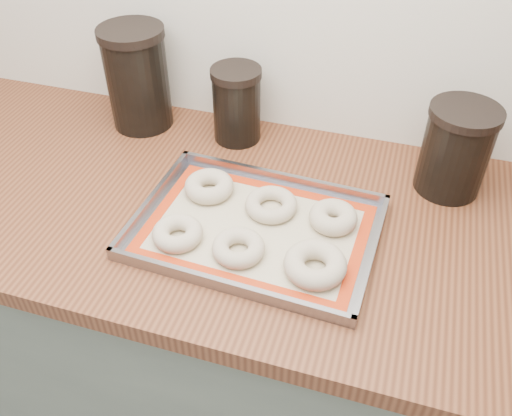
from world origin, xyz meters
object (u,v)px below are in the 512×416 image
(baking_tray, at_px, (256,229))
(bagel_front_right, at_px, (315,264))
(bagel_back_right, at_px, (333,217))
(bagel_front_left, at_px, (178,233))
(bagel_back_left, at_px, (209,186))
(bagel_back_mid, at_px, (271,205))
(canister_left, at_px, (137,78))
(canister_mid, at_px, (237,104))
(canister_right, at_px, (456,150))
(bagel_front_mid, at_px, (238,248))

(baking_tray, bearing_deg, bagel_front_right, -29.30)
(baking_tray, xyz_separation_m, bagel_back_right, (0.14, 0.06, 0.02))
(bagel_front_right, bearing_deg, baking_tray, 150.70)
(bagel_back_right, bearing_deg, bagel_front_left, -154.76)
(bagel_front_left, bearing_deg, bagel_back_left, 87.16)
(bagel_front_left, relative_size, bagel_front_right, 0.85)
(bagel_back_mid, bearing_deg, bagel_front_left, -137.72)
(bagel_front_right, xyz_separation_m, canister_left, (-0.51, 0.37, 0.10))
(bagel_front_right, bearing_deg, bagel_back_right, 87.10)
(baking_tray, height_order, canister_mid, canister_mid)
(canister_mid, relative_size, canister_right, 0.93)
(bagel_back_left, height_order, bagel_back_right, bagel_back_right)
(baking_tray, distance_m, bagel_back_mid, 0.07)
(baking_tray, relative_size, bagel_front_mid, 4.86)
(bagel_back_left, relative_size, canister_left, 0.42)
(canister_mid, height_order, canister_right, canister_right)
(bagel_back_right, bearing_deg, bagel_back_mid, 178.04)
(bagel_front_left, relative_size, bagel_front_mid, 0.98)
(bagel_front_left, height_order, bagel_back_left, bagel_back_left)
(bagel_front_left, distance_m, bagel_back_left, 0.15)
(bagel_front_left, height_order, bagel_back_right, bagel_back_right)
(bagel_back_mid, distance_m, bagel_back_right, 0.13)
(bagel_back_right, bearing_deg, baking_tray, -157.17)
(bagel_back_mid, bearing_deg, bagel_back_left, 173.63)
(bagel_back_mid, height_order, bagel_back_right, bagel_back_right)
(bagel_front_left, distance_m, canister_right, 0.58)
(bagel_back_right, bearing_deg, canister_mid, 138.85)
(bagel_front_left, bearing_deg, baking_tray, 27.66)
(canister_right, bearing_deg, canister_mid, 174.10)
(bagel_front_right, bearing_deg, canister_left, 144.33)
(baking_tray, distance_m, canister_left, 0.50)
(bagel_back_left, distance_m, canister_mid, 0.23)
(canister_left, relative_size, canister_right, 1.27)
(canister_mid, bearing_deg, bagel_front_mid, -71.18)
(bagel_front_mid, relative_size, canister_left, 0.40)
(canister_right, bearing_deg, bagel_back_left, -159.90)
(bagel_front_mid, relative_size, bagel_back_mid, 0.93)
(bagel_back_left, xyz_separation_m, canister_mid, (-0.01, 0.22, 0.07))
(bagel_back_mid, xyz_separation_m, canister_right, (0.33, 0.19, 0.08))
(bagel_front_left, height_order, canister_left, canister_left)
(bagel_front_right, xyz_separation_m, bagel_back_right, (0.01, 0.13, -0.00))
(bagel_front_mid, bearing_deg, bagel_front_left, 178.96)
(canister_mid, bearing_deg, bagel_back_mid, -57.59)
(bagel_front_mid, relative_size, bagel_back_right, 1.04)
(bagel_front_left, distance_m, bagel_back_right, 0.30)
(bagel_front_left, relative_size, bagel_back_mid, 0.92)
(baking_tray, relative_size, bagel_back_mid, 4.54)
(bagel_front_left, bearing_deg, bagel_front_mid, -1.04)
(bagel_back_mid, relative_size, canister_right, 0.55)
(baking_tray, xyz_separation_m, canister_mid, (-0.14, 0.30, 0.08))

